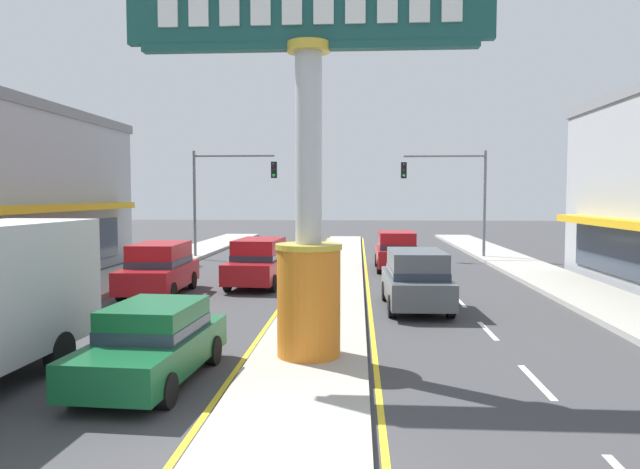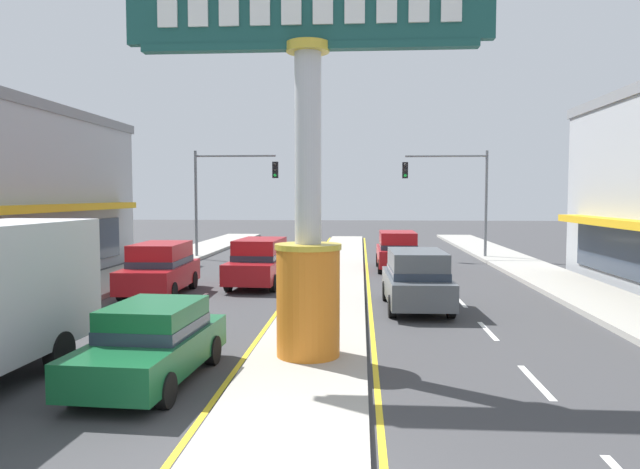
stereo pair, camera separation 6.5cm
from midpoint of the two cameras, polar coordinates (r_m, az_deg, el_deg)
name	(u,v)px [view 2 (the right image)]	position (r m, az deg, el deg)	size (l,w,h in m)	color
median_strip	(333,280)	(25.14, 1.37, -4.42)	(2.57, 52.00, 0.14)	#A39E93
sidewalk_left	(98,284)	(25.39, -20.52, -4.53)	(2.95, 60.00, 0.18)	#9E9B93
sidewalk_right	(577,290)	(24.56, 23.61, -4.88)	(2.95, 60.00, 0.18)	#9E9B93
lane_markings	(332,287)	(23.81, 1.23, -5.04)	(9.31, 52.00, 0.01)	silver
district_sign	(308,168)	(12.83, -1.02, 6.38)	(7.81, 1.46, 8.42)	orange
traffic_light_left_side	(226,185)	(34.19, -8.99, 4.73)	(4.86, 0.46, 6.20)	slate
traffic_light_right_side	(455,185)	(34.72, 12.94, 4.66)	(4.86, 0.46, 6.20)	slate
suv_far_right_lane	(416,279)	(19.29, 9.37, -4.23)	(2.05, 4.64, 1.90)	#4C5156
suv_near_left_lane	(397,250)	(29.13, 7.52, -1.51)	(1.98, 4.61, 1.90)	maroon
suv_mid_left_lane	(259,262)	(24.04, -5.77, -2.62)	(2.17, 4.70, 1.90)	maroon
suv_far_left_oncoming	(160,268)	(22.63, -15.06, -3.13)	(2.08, 4.66, 1.90)	maroon
sedan_kerb_right	(153,342)	(12.25, -15.68, -9.91)	(2.02, 4.39, 1.53)	#14562D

